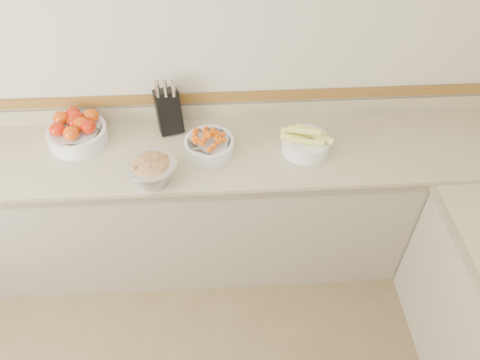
{
  "coord_description": "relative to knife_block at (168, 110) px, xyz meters",
  "views": [
    {
      "loc": [
        0.26,
        -0.28,
        2.65
      ],
      "look_at": [
        0.35,
        1.35,
        1.0
      ],
      "focal_mm": 35.0,
      "sensor_mm": 36.0,
      "label": 1
    }
  ],
  "objects": [
    {
      "name": "back_wall",
      "position": [
        0.03,
        0.1,
        0.27
      ],
      "size": [
        4.0,
        0.0,
        4.0
      ],
      "primitive_type": "plane",
      "rotation": [
        1.57,
        0.0,
        0.0
      ],
      "color": "beige",
      "rests_on": "ground_plane"
    },
    {
      "name": "counter_back",
      "position": [
        0.03,
        -0.22,
        -0.58
      ],
      "size": [
        4.0,
        0.65,
        1.08
      ],
      "color": "tan",
      "rests_on": "ground_plane"
    },
    {
      "name": "knife_block",
      "position": [
        0.0,
        0.0,
        0.0
      ],
      "size": [
        0.17,
        0.19,
        0.33
      ],
      "color": "black",
      "rests_on": "counter_back"
    },
    {
      "name": "tomato_bowl",
      "position": [
        -0.52,
        -0.08,
        -0.06
      ],
      "size": [
        0.34,
        0.34,
        0.16
      ],
      "color": "white",
      "rests_on": "counter_back"
    },
    {
      "name": "cherry_tomato_bowl",
      "position": [
        0.23,
        -0.21,
        -0.08
      ],
      "size": [
        0.28,
        0.28,
        0.15
      ],
      "color": "white",
      "rests_on": "counter_back"
    },
    {
      "name": "corn_bowl",
      "position": [
        0.76,
        -0.23,
        -0.08
      ],
      "size": [
        0.29,
        0.27,
        0.16
      ],
      "color": "white",
      "rests_on": "counter_back"
    },
    {
      "name": "rhubarb_bowl",
      "position": [
        -0.07,
        -0.43,
        -0.05
      ],
      "size": [
        0.27,
        0.27,
        0.15
      ],
      "color": "#B2B2BA",
      "rests_on": "counter_back"
    }
  ]
}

